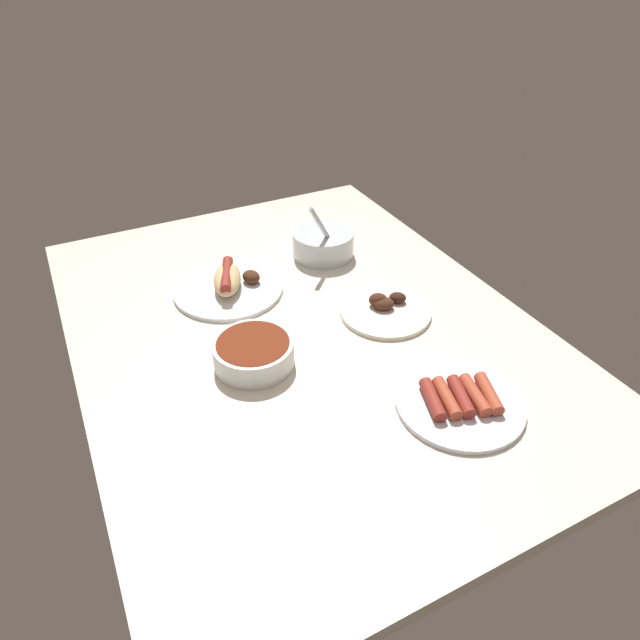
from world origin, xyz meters
The scene contains 6 objects.
ground_plane centered at (0.00, 0.00, -1.50)cm, with size 120.00×90.00×3.00cm, color silver.
plate_hotdog_assembled centered at (-19.23, -9.34, 1.71)cm, with size 24.75×24.75×5.61cm.
plate_grilled_meat centered at (3.96, 17.78, 0.89)cm, with size 19.58×19.58×4.01cm.
bowl_coleslaw centered at (-24.44, 17.26, 3.51)cm, with size 15.23×15.23×16.15cm.
bowl_chili centered at (7.02, -13.48, 2.78)cm, with size 15.34×15.34×5.08cm.
plate_sausages centered at (33.69, 14.49, 1.03)cm, with size 22.63×22.63×3.31cm.
Camera 1 is at (85.57, -38.95, 70.29)cm, focal length 31.48 mm.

